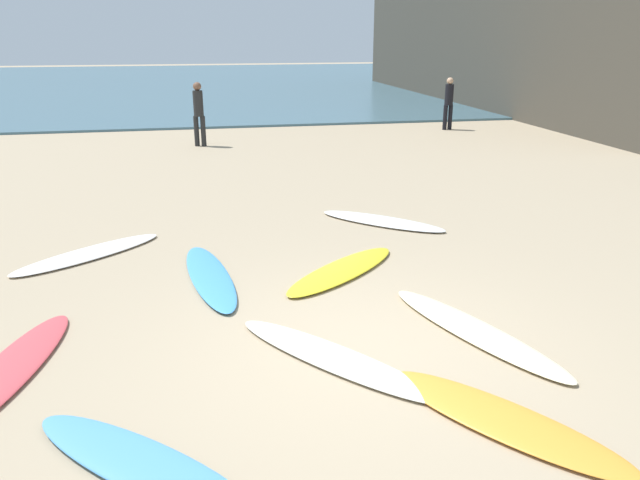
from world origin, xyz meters
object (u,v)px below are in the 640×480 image
Objects in this scene: surfboard_7 at (382,221)px; surfboard_0 at (210,276)px; surfboard_6 at (342,270)px; beachgoer_near at (199,111)px; beachgoer_mid at (449,101)px; surfboard_4 at (475,331)px; surfboard_5 at (334,358)px; surfboard_3 at (89,254)px; surfboard_2 at (504,420)px; surfboard_8 at (140,464)px; surfboard_9 at (8,371)px.

surfboard_0 is at bearing 165.42° from surfboard_7.
surfboard_6 is 1.26× the size of beachgoer_near.
surfboard_4 is at bearing -122.68° from beachgoer_mid.
surfboard_0 is 3.60m from surfboard_7.
surfboard_5 is at bearing 107.20° from surfboard_0.
surfboard_3 is 1.39× the size of beachgoer_mid.
surfboard_2 is 3.64m from surfboard_6.
surfboard_8 is 17.88m from beachgoer_mid.
surfboard_0 is 2.86m from surfboard_9.
beachgoer_near is at bearing 61.76° from surfboard_7.
beachgoer_near is at bearing 81.62° from surfboard_4.
surfboard_2 is 5.75m from surfboard_7.
surfboard_4 is at bearing -142.75° from surfboard_2.
surfboard_0 is 3.55m from surfboard_4.
surfboard_7 is 6.42m from surfboard_9.
surfboard_8 is (-2.43, -3.57, 0.00)m from surfboard_6.
surfboard_6 is 1.01× the size of surfboard_8.
surfboard_5 is at bearing -67.67° from beachgoer_near.
surfboard_6 is (1.79, -0.14, -0.00)m from surfboard_0.
surfboard_4 is at bearing -168.23° from surfboard_9.
surfboard_2 is at bearing 171.96° from surfboard_9.
surfboard_5 is at bearing -83.98° from surfboard_2.
surfboard_3 is 9.20m from beachgoer_near.
beachgoer_near is (0.71, 13.94, 0.97)m from surfboard_8.
beachgoer_mid is at bearing 13.84° from surfboard_7.
surfboard_5 is 1.12× the size of surfboard_8.
surfboard_6 reaches higher than surfboard_5.
beachgoer_mid is at bearing -113.39° from surfboard_9.
beachgoer_near is (2.06, 12.29, 0.98)m from surfboard_9.
beachgoer_near is 1.05× the size of beachgoer_mid.
surfboard_5 is (1.16, -2.43, -0.01)m from surfboard_0.
surfboard_2 is 1.30× the size of beachgoer_mid.
surfboard_7 is (4.74, 0.70, 0.00)m from surfboard_3.
surfboard_3 is at bearing 27.24° from surfboard_6.
surfboard_0 reaches higher than surfboard_2.
surfboard_0 is 14.42m from beachgoer_mid.
beachgoer_mid is (6.49, 11.90, 0.91)m from surfboard_6.
surfboard_6 is (0.64, 2.29, 0.00)m from surfboard_5.
surfboard_6 is at bearing 95.63° from surfboard_4.
surfboard_2 is 0.94× the size of surfboard_3.
surfboard_3 is (-1.73, 1.27, -0.01)m from surfboard_0.
surfboard_3 is 14.53m from beachgoer_mid.
surfboard_8 is (1.09, -4.98, 0.01)m from surfboard_3.
beachgoer_mid is (8.29, 11.76, 0.91)m from surfboard_0.
surfboard_6 is at bearing -63.14° from beachgoer_near.
surfboard_2 is (2.34, -3.74, -0.00)m from surfboard_0.
surfboard_0 is 1.37× the size of beachgoer_near.
surfboard_9 is at bearing -137.89° from beachgoer_mid.
beachgoer_mid reaches higher than surfboard_5.
surfboard_3 is 1.04× the size of surfboard_6.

